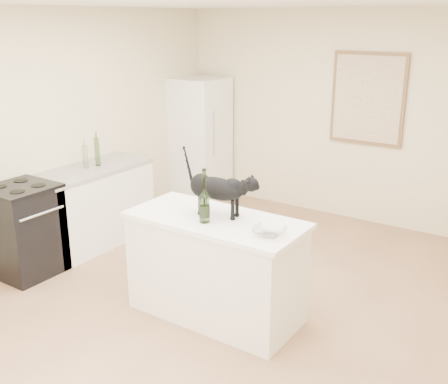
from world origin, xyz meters
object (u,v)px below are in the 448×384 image
wine_bottle (204,199)px  glass_bowl (269,232)px  stove (24,231)px  fridge (200,139)px  black_cat (217,191)px

wine_bottle → glass_bowl: size_ratio=1.56×
stove → wine_bottle: size_ratio=2.28×
fridge → glass_bowl: bearing=-45.3°
black_cat → glass_bowl: size_ratio=2.36×
fridge → black_cat: size_ratio=2.84×
stove → fridge: fridge is taller
stove → black_cat: black_cat is taller
stove → glass_bowl: bearing=6.9°
stove → wine_bottle: wine_bottle is taller
stove → wine_bottle: 2.15m
wine_bottle → black_cat: bearing=91.7°
glass_bowl → stove: bearing=-173.1°
fridge → glass_bowl: 3.70m
black_cat → wine_bottle: black_cat is taller
stove → black_cat: size_ratio=1.51×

